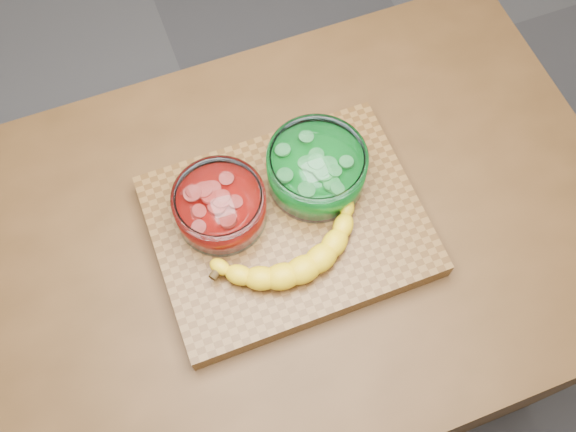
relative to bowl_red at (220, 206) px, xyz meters
name	(u,v)px	position (x,y,z in m)	size (l,w,h in m)	color
ground	(288,351)	(0.10, -0.05, -0.97)	(3.50, 3.50, 0.00)	#59595D
counter	(288,307)	(0.10, -0.05, -0.52)	(1.20, 0.80, 0.90)	#513318
cutting_board	(288,226)	(0.10, -0.05, -0.05)	(0.45, 0.35, 0.04)	brown
bowl_red	(220,206)	(0.00, 0.00, 0.00)	(0.15, 0.15, 0.07)	white
bowl_green	(316,169)	(0.17, 0.01, 0.00)	(0.17, 0.17, 0.08)	white
banana	(290,250)	(0.08, -0.11, -0.02)	(0.30, 0.14, 0.04)	yellow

